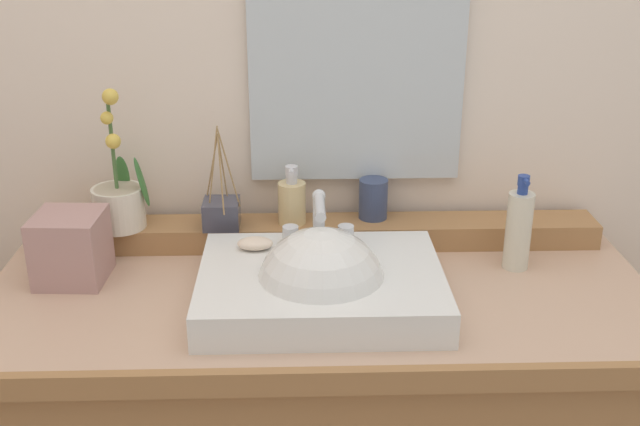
# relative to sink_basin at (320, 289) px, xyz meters

# --- Properties ---
(wall_back) EXTENTS (3.11, 0.20, 2.53)m
(wall_back) POSITION_rel_sink_basin_xyz_m (0.00, 0.44, 0.35)
(wall_back) COLOR beige
(wall_back) RESTS_ON ground
(back_ledge) EXTENTS (1.22, 0.10, 0.05)m
(back_ledge) POSITION_rel_sink_basin_xyz_m (0.00, 0.27, -0.01)
(back_ledge) COLOR #A17143
(back_ledge) RESTS_ON vanity_cabinet
(sink_basin) EXTENTS (0.45, 0.35, 0.27)m
(sink_basin) POSITION_rel_sink_basin_xyz_m (0.00, 0.00, 0.00)
(sink_basin) COLOR white
(sink_basin) RESTS_ON vanity_cabinet
(soap_bar) EXTENTS (0.07, 0.04, 0.02)m
(soap_bar) POSITION_rel_sink_basin_xyz_m (-0.12, 0.11, 0.05)
(soap_bar) COLOR beige
(soap_bar) RESTS_ON sink_basin
(potted_plant) EXTENTS (0.13, 0.11, 0.30)m
(potted_plant) POSITION_rel_sink_basin_xyz_m (-0.42, 0.26, 0.08)
(potted_plant) COLOR silver
(potted_plant) RESTS_ON back_ledge
(soap_dispenser) EXTENTS (0.06, 0.06, 0.13)m
(soap_dispenser) POSITION_rel_sink_basin_xyz_m (-0.05, 0.27, 0.07)
(soap_dispenser) COLOR #E0C386
(soap_dispenser) RESTS_ON back_ledge
(tumbler_cup) EXTENTS (0.06, 0.06, 0.09)m
(tumbler_cup) POSITION_rel_sink_basin_xyz_m (0.12, 0.29, 0.06)
(tumbler_cup) COLOR #374264
(tumbler_cup) RESTS_ON back_ledge
(reed_diffuser) EXTENTS (0.08, 0.09, 0.22)m
(reed_diffuser) POSITION_rel_sink_basin_xyz_m (-0.20, 0.25, 0.05)
(reed_diffuser) COLOR #424351
(reed_diffuser) RESTS_ON back_ledge
(lotion_bottle) EXTENTS (0.05, 0.05, 0.20)m
(lotion_bottle) POSITION_rel_sink_basin_xyz_m (0.41, 0.15, 0.05)
(lotion_bottle) COLOR beige
(lotion_bottle) RESTS_ON vanity_cabinet
(tissue_box) EXTENTS (0.14, 0.14, 0.14)m
(tissue_box) POSITION_rel_sink_basin_xyz_m (-0.49, 0.12, 0.04)
(tissue_box) COLOR tan
(tissue_box) RESTS_ON vanity_cabinet
(mirror) EXTENTS (0.45, 0.02, 0.63)m
(mirror) POSITION_rel_sink_basin_xyz_m (0.09, 0.33, 0.41)
(mirror) COLOR silver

